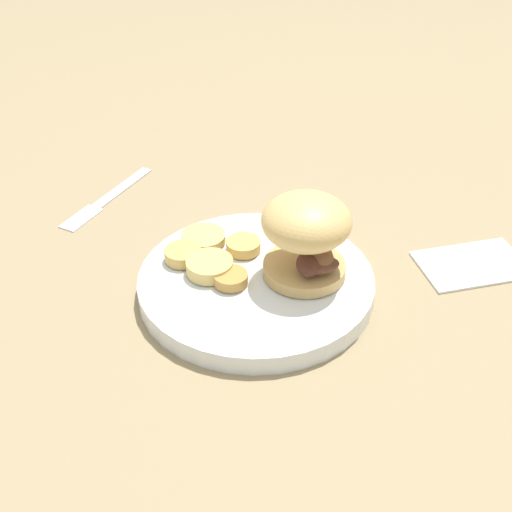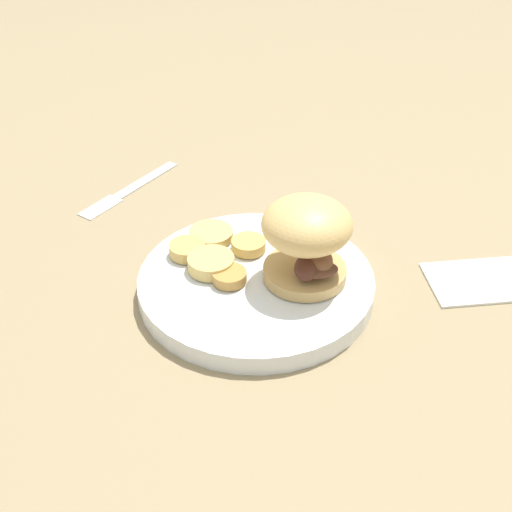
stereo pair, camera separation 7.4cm
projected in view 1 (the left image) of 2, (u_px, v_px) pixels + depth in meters
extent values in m
plane|color=#937F5B|center=(256.00, 292.00, 0.77)|extent=(4.00, 4.00, 0.00)
cylinder|color=white|center=(256.00, 284.00, 0.76)|extent=(0.25, 0.25, 0.02)
torus|color=white|center=(256.00, 277.00, 0.76)|extent=(0.25, 0.25, 0.01)
cylinder|color=tan|center=(304.00, 268.00, 0.75)|extent=(0.09, 0.09, 0.01)
ellipsoid|color=#4C281E|center=(309.00, 264.00, 0.73)|extent=(0.04, 0.04, 0.02)
ellipsoid|color=#563323|center=(319.00, 265.00, 0.73)|extent=(0.05, 0.05, 0.01)
ellipsoid|color=brown|center=(319.00, 253.00, 0.74)|extent=(0.03, 0.04, 0.02)
ellipsoid|color=brown|center=(318.00, 257.00, 0.73)|extent=(0.05, 0.05, 0.02)
ellipsoid|color=#DBB26B|center=(307.00, 221.00, 0.72)|extent=(0.09, 0.09, 0.05)
cylinder|color=#BC8942|center=(231.00, 278.00, 0.74)|extent=(0.04, 0.04, 0.01)
cylinder|color=tan|center=(243.00, 246.00, 0.79)|extent=(0.04, 0.04, 0.01)
cylinder|color=#DBB766|center=(203.00, 238.00, 0.80)|extent=(0.05, 0.05, 0.01)
cylinder|color=tan|center=(183.00, 254.00, 0.77)|extent=(0.04, 0.04, 0.01)
cylinder|color=#DBB766|center=(210.00, 266.00, 0.76)|extent=(0.05, 0.05, 0.01)
cube|color=silver|center=(123.00, 187.00, 0.95)|extent=(0.11, 0.02, 0.00)
cube|color=silver|center=(81.00, 218.00, 0.89)|extent=(0.06, 0.03, 0.00)
cube|color=white|center=(472.00, 264.00, 0.81)|extent=(0.13, 0.14, 0.01)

